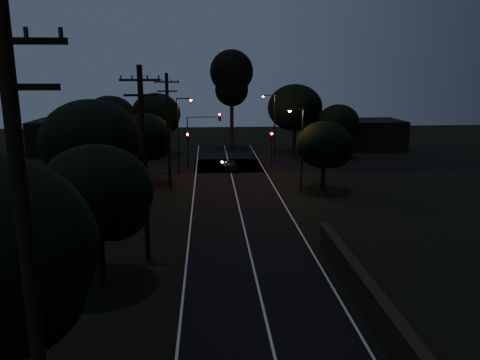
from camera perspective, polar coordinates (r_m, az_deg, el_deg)
road_surface at (r=43.38m, az=-0.65°, el=-1.06°), size 60.00×70.00×0.03m
utility_pole_near at (r=10.53m, az=-24.02°, el=-12.99°), size 2.20×0.30×12.00m
utility_pole_mid at (r=26.57m, az=-11.65°, el=2.18°), size 2.20×0.30×11.00m
utility_pole_far at (r=43.32m, az=-8.74°, el=6.14°), size 2.20×0.30×10.50m
tree_left_b at (r=24.13m, az=-16.72°, el=-1.82°), size 5.67×5.67×7.21m
tree_left_c at (r=34.00m, az=-17.29°, el=4.16°), size 6.98×6.98×8.81m
tree_left_d at (r=45.57m, az=-11.41°, el=5.00°), size 5.36×5.36×6.79m
tree_far_nw at (r=61.31m, az=-10.01°, el=7.80°), size 6.27×6.27×7.94m
tree_far_w at (r=58.13m, az=-15.35°, el=7.19°), size 6.14×6.14×7.83m
tree_far_ne at (r=62.01m, az=6.96°, el=8.61°), size 7.13×7.13×9.01m
tree_far_e at (r=60.43m, az=12.08°, el=6.81°), size 5.20×5.20×6.60m
tree_right_a at (r=42.62m, az=10.50°, el=4.10°), size 5.00×5.00×6.36m
tall_pine at (r=65.95m, az=-1.03°, el=12.38°), size 5.96×5.96×13.54m
building_left at (r=65.81m, az=-19.51°, el=5.02°), size 10.00×8.00×4.40m
building_right at (r=68.24m, az=15.31°, el=5.41°), size 9.00×7.00×4.00m
signal_left at (r=51.49m, az=-6.37°, el=4.34°), size 0.28×0.35×4.10m
signal_right at (r=51.92m, az=3.85°, el=4.46°), size 0.28×0.35×4.10m
signal_mast at (r=51.24m, az=-4.52°, el=6.03°), size 3.70×0.35×6.25m
streetlight_a at (r=49.31m, az=-7.34°, el=6.03°), size 1.66×0.26×8.00m
streetlight_b at (r=55.73m, az=4.05°, el=6.92°), size 1.66×0.26×8.00m
streetlight_c at (r=42.16m, az=7.38°, el=4.43°), size 1.46×0.26×7.50m
car at (r=51.45m, az=-1.28°, el=1.86°), size 1.72×3.56×1.17m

